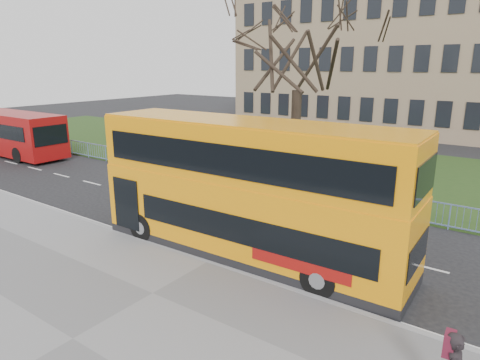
# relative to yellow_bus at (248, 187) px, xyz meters

# --- Properties ---
(ground) EXTENTS (120.00, 120.00, 0.00)m
(ground) POSITION_rel_yellow_bus_xyz_m (-0.64, 0.17, -2.53)
(ground) COLOR black
(ground) RESTS_ON ground
(pavement) EXTENTS (80.00, 10.50, 0.12)m
(pavement) POSITION_rel_yellow_bus_xyz_m (-0.64, -6.58, -2.47)
(pavement) COLOR slate
(pavement) RESTS_ON ground
(kerb) EXTENTS (80.00, 0.20, 0.14)m
(kerb) POSITION_rel_yellow_bus_xyz_m (-0.64, -1.38, -2.46)
(kerb) COLOR gray
(kerb) RESTS_ON ground
(grass_verge) EXTENTS (80.00, 15.40, 0.08)m
(grass_verge) POSITION_rel_yellow_bus_xyz_m (-0.64, 14.47, -2.49)
(grass_verge) COLOR #203C15
(grass_verge) RESTS_ON ground
(guard_railing) EXTENTS (40.00, 0.12, 1.10)m
(guard_railing) POSITION_rel_yellow_bus_xyz_m (-0.64, 6.77, -1.98)
(guard_railing) COLOR #7D9BDE
(guard_railing) RESTS_ON ground
(bare_tree) EXTENTS (8.46, 8.46, 12.08)m
(bare_tree) POSITION_rel_yellow_bus_xyz_m (-3.64, 10.17, 3.59)
(bare_tree) COLOR black
(bare_tree) RESTS_ON grass_verge
(civic_building) EXTENTS (30.00, 15.00, 14.00)m
(civic_building) POSITION_rel_yellow_bus_xyz_m (-5.64, 35.17, 4.47)
(civic_building) COLOR #8A6F57
(civic_building) RESTS_ON ground
(yellow_bus) EXTENTS (11.30, 2.91, 4.71)m
(yellow_bus) POSITION_rel_yellow_bus_xyz_m (0.00, 0.00, 0.00)
(yellow_bus) COLOR orange
(yellow_bus) RESTS_ON ground
(red_bus) EXTENTS (11.99, 2.81, 3.16)m
(red_bus) POSITION_rel_yellow_bus_xyz_m (-24.88, 4.16, -0.85)
(red_bus) COLOR maroon
(red_bus) RESTS_ON ground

